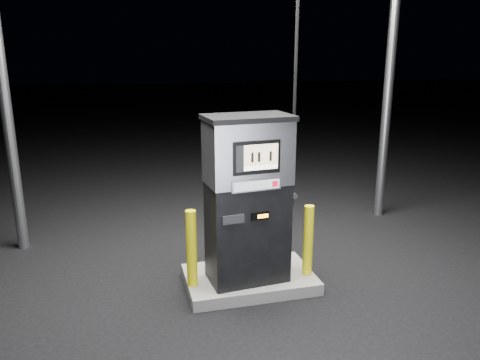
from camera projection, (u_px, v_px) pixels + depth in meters
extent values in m
plane|color=black|center=(249.00, 285.00, 5.96)|extent=(80.00, 80.00, 0.00)
cube|color=slate|center=(249.00, 279.00, 5.94)|extent=(1.60, 1.00, 0.15)
cylinder|color=gray|center=(5.00, 98.00, 6.51)|extent=(0.16, 0.16, 4.50)
cylinder|color=gray|center=(388.00, 89.00, 7.95)|extent=(0.16, 0.16, 4.50)
cube|color=black|center=(247.00, 232.00, 5.65)|extent=(0.98, 0.62, 1.23)
cube|color=#A8A8AF|center=(248.00, 152.00, 5.39)|extent=(1.00, 0.64, 0.74)
cube|color=black|center=(248.00, 118.00, 5.28)|extent=(1.04, 0.69, 0.06)
cube|color=black|center=(257.00, 158.00, 5.13)|extent=(0.55, 0.08, 0.37)
cube|color=beige|center=(261.00, 155.00, 5.12)|extent=(0.40, 0.04, 0.24)
cube|color=white|center=(261.00, 168.00, 5.16)|extent=(0.40, 0.04, 0.05)
cube|color=#A8A8AF|center=(257.00, 185.00, 5.21)|extent=(0.59, 0.08, 0.14)
cube|color=#ADAFB5|center=(257.00, 185.00, 5.20)|extent=(0.54, 0.05, 0.10)
cube|color=red|center=(275.00, 184.00, 5.27)|extent=(0.07, 0.01, 0.07)
cube|color=black|center=(260.00, 216.00, 5.33)|extent=(0.22, 0.04, 0.09)
cube|color=orange|center=(263.00, 216.00, 5.33)|extent=(0.13, 0.02, 0.04)
cube|color=black|center=(233.00, 219.00, 5.22)|extent=(0.26, 0.05, 0.10)
cube|color=black|center=(287.00, 195.00, 5.70)|extent=(0.11, 0.19, 0.25)
cylinder|color=gray|center=(291.00, 194.00, 5.72)|extent=(0.09, 0.22, 0.07)
cylinder|color=black|center=(296.00, 55.00, 5.24)|extent=(0.04, 0.04, 3.05)
cylinder|color=yellow|center=(192.00, 249.00, 5.51)|extent=(0.16, 0.16, 0.95)
cylinder|color=yellow|center=(308.00, 240.00, 5.81)|extent=(0.16, 0.16, 0.90)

